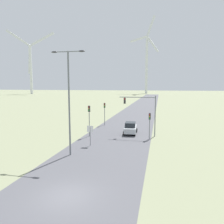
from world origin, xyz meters
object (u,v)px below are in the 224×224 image
(traffic_light_mast_overhead, at_px, (142,107))
(wind_turbine_left, at_px, (147,59))
(streetlamp, at_px, (69,91))
(traffic_light_post_near_right, at_px, (150,120))
(traffic_light_post_near_left, at_px, (89,114))
(car_approaching, at_px, (130,128))
(wind_turbine_far_left, at_px, (31,63))
(stop_sign_near, at_px, (90,132))
(traffic_light_post_mid_left, at_px, (105,109))

(traffic_light_mast_overhead, distance_m, wind_turbine_left, 170.77)
(streetlamp, relative_size, traffic_light_post_near_right, 3.01)
(traffic_light_post_near_left, xyz_separation_m, wind_turbine_left, (-2.26, 170.49, 27.00))
(wind_turbine_left, bearing_deg, streetlamp, -89.06)
(streetlamp, xyz_separation_m, car_approaching, (5.04, 11.79, -6.00))
(car_approaching, xyz_separation_m, wind_turbine_far_left, (-104.72, 137.68, 25.29))
(streetlamp, height_order, stop_sign_near, streetlamp)
(traffic_light_post_near_right, height_order, wind_turbine_left, wind_turbine_left)
(car_approaching, distance_m, wind_turbine_left, 170.17)
(stop_sign_near, height_order, wind_turbine_far_left, wind_turbine_far_left)
(traffic_light_post_near_right, distance_m, wind_turbine_far_left, 178.55)
(car_approaching, bearing_deg, wind_turbine_far_left, 127.26)
(streetlamp, relative_size, wind_turbine_left, 0.17)
(stop_sign_near, relative_size, wind_turbine_far_left, 0.05)
(streetlamp, height_order, traffic_light_post_mid_left, streetlamp)
(traffic_light_post_near_left, xyz_separation_m, traffic_light_post_mid_left, (-0.07, 9.42, -0.25))
(stop_sign_near, height_order, car_approaching, stop_sign_near)
(wind_turbine_far_left, distance_m, wind_turbine_left, 101.29)
(car_approaching, xyz_separation_m, wind_turbine_left, (-7.98, 167.41, 29.42))
(traffic_light_post_near_right, height_order, traffic_light_mast_overhead, traffic_light_mast_overhead)
(streetlamp, distance_m, traffic_light_post_near_left, 9.44)
(traffic_light_post_near_right, distance_m, traffic_light_post_mid_left, 12.68)
(stop_sign_near, height_order, traffic_light_mast_overhead, traffic_light_mast_overhead)
(streetlamp, distance_m, traffic_light_post_mid_left, 18.55)
(stop_sign_near, bearing_deg, streetlamp, -104.47)
(car_approaching, bearing_deg, traffic_light_post_near_left, -151.74)
(streetlamp, distance_m, traffic_light_post_near_right, 12.87)
(streetlamp, distance_m, traffic_light_mast_overhead, 12.99)
(traffic_light_post_mid_left, bearing_deg, streetlamp, -87.64)
(car_approaching, relative_size, wind_turbine_left, 0.06)
(stop_sign_near, bearing_deg, traffic_light_post_near_left, 109.55)
(streetlamp, xyz_separation_m, stop_sign_near, (1.02, 3.93, -5.13))
(streetlamp, distance_m, wind_turbine_left, 180.75)
(stop_sign_near, distance_m, traffic_light_post_near_right, 8.80)
(streetlamp, bearing_deg, traffic_light_post_near_left, 94.48)
(traffic_light_post_near_left, distance_m, wind_turbine_far_left, 173.59)
(wind_turbine_far_left, xyz_separation_m, wind_turbine_left, (96.73, 29.73, 4.13))
(streetlamp, bearing_deg, wind_turbine_left, 90.94)
(streetlamp, height_order, wind_turbine_left, wind_turbine_left)
(traffic_light_mast_overhead, distance_m, wind_turbine_far_left, 176.34)
(car_approaching, relative_size, wind_turbine_far_left, 0.08)
(streetlamp, xyz_separation_m, traffic_light_post_mid_left, (-0.75, 18.14, -3.82))
(stop_sign_near, relative_size, traffic_light_post_near_right, 0.69)
(streetlamp, distance_m, wind_turbine_far_left, 180.69)
(stop_sign_near, bearing_deg, wind_turbine_left, 91.29)
(traffic_light_post_mid_left, xyz_separation_m, car_approaching, (5.79, -6.35, -2.18))
(wind_turbine_left, bearing_deg, wind_turbine_far_left, -162.91)
(wind_turbine_far_left, bearing_deg, traffic_light_post_mid_left, -53.01)
(traffic_light_post_mid_left, distance_m, car_approaching, 8.86)
(traffic_light_mast_overhead, bearing_deg, car_approaching, 149.95)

